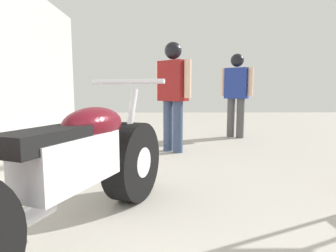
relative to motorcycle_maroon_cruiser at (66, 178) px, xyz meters
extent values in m
plane|color=#A8A399|center=(0.91, 2.01, -0.44)|extent=(18.19, 18.19, 0.00)
cylinder|color=black|center=(0.31, 0.77, -0.10)|extent=(0.46, 0.72, 0.69)
cylinder|color=silver|center=(0.31, 0.77, -0.10)|extent=(0.31, 0.33, 0.26)
cube|color=silver|center=(0.02, 0.04, 0.10)|extent=(0.49, 0.74, 0.30)
ellipsoid|color=#5B0F19|center=(0.11, 0.27, 0.29)|extent=(0.47, 0.63, 0.24)
cube|color=black|center=(-0.05, -0.14, 0.26)|extent=(0.41, 0.57, 0.11)
cylinder|color=silver|center=(0.29, 0.73, 0.23)|extent=(0.15, 0.27, 0.63)
cylinder|color=silver|center=(0.27, 0.69, 0.59)|extent=(0.64, 0.28, 0.04)
cylinder|color=silver|center=(-0.24, -0.20, -0.20)|extent=(0.31, 0.59, 0.10)
cylinder|color=#4C4C4C|center=(2.16, 4.06, -0.04)|extent=(0.22, 0.22, 0.82)
cylinder|color=#4C4C4C|center=(1.99, 4.17, -0.04)|extent=(0.22, 0.22, 0.82)
cube|color=navy|center=(2.07, 4.12, 0.69)|extent=(0.51, 0.45, 0.63)
cylinder|color=beige|center=(2.31, 3.97, 0.71)|extent=(0.15, 0.15, 0.57)
cylinder|color=beige|center=(1.84, 4.27, 0.71)|extent=(0.15, 0.15, 0.57)
sphere|color=black|center=(2.07, 4.12, 1.13)|extent=(0.23, 0.23, 0.23)
sphere|color=black|center=(2.07, 4.12, 1.15)|extent=(0.27, 0.27, 0.27)
cylinder|color=#384766|center=(0.80, 2.69, -0.04)|extent=(0.22, 0.22, 0.81)
cylinder|color=#384766|center=(0.64, 2.82, -0.04)|extent=(0.22, 0.22, 0.81)
cube|color=maroon|center=(0.72, 2.75, 0.68)|extent=(0.50, 0.48, 0.62)
cylinder|color=beige|center=(0.93, 2.57, 0.71)|extent=(0.16, 0.16, 0.57)
cylinder|color=beige|center=(0.51, 2.94, 0.71)|extent=(0.16, 0.16, 0.57)
sphere|color=black|center=(0.72, 2.75, 1.13)|extent=(0.22, 0.22, 0.22)
sphere|color=black|center=(0.72, 2.75, 1.14)|extent=(0.27, 0.27, 0.27)
camera|label=1|loc=(0.59, -1.59, 0.51)|focal=29.38mm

